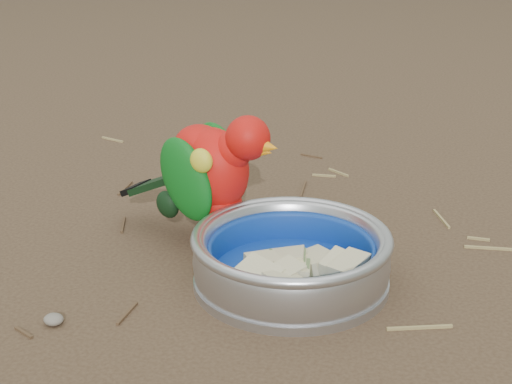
% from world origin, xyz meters
% --- Properties ---
extents(ground, '(60.00, 60.00, 0.00)m').
position_xyz_m(ground, '(0.00, 0.00, 0.00)').
color(ground, '#463324').
extents(food_bowl, '(0.21, 0.21, 0.02)m').
position_xyz_m(food_bowl, '(0.11, 0.02, 0.01)').
color(food_bowl, '#B2B2BA').
rests_on(food_bowl, ground).
extents(bowl_wall, '(0.21, 0.21, 0.04)m').
position_xyz_m(bowl_wall, '(0.11, 0.02, 0.04)').
color(bowl_wall, '#B2B2BA').
rests_on(bowl_wall, food_bowl).
extents(fruit_wedges, '(0.13, 0.13, 0.03)m').
position_xyz_m(fruit_wedges, '(0.11, 0.02, 0.03)').
color(fruit_wedges, '#C7BD8F').
rests_on(fruit_wedges, food_bowl).
extents(lory_parrot, '(0.21, 0.14, 0.16)m').
position_xyz_m(lory_parrot, '(-0.00, 0.09, 0.08)').
color(lory_parrot, red).
rests_on(lory_parrot, ground).
extents(ground_debris, '(0.90, 0.80, 0.01)m').
position_xyz_m(ground_debris, '(0.01, 0.06, 0.00)').
color(ground_debris, '#927F4D').
rests_on(ground_debris, ground).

